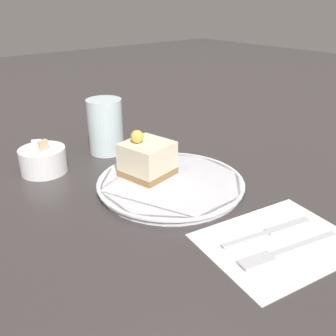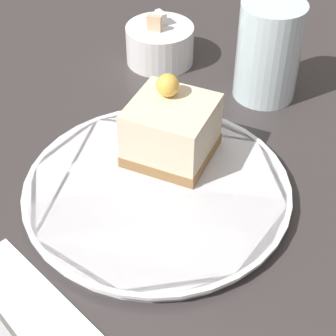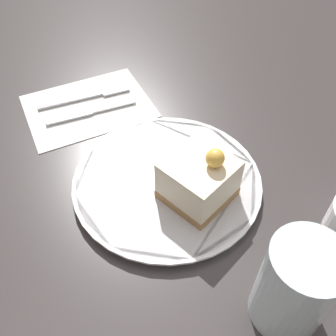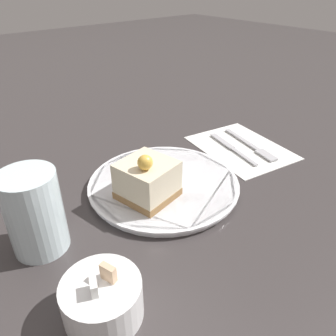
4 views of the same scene
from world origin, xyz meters
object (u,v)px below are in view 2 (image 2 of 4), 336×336
Objects in this scene: plate at (157,190)px; sugar_bowl at (160,44)px; drinking_glass at (268,51)px; cake_slice at (171,129)px.

plate is 2.98× the size of sugar_bowl.
sugar_bowl is 0.17m from drinking_glass.
cake_slice is at bearing 19.07° from plate.
drinking_glass reaches higher than plate.
plate is at bearing -172.26° from cake_slice.
drinking_glass is (0.24, -0.00, 0.06)m from plate.
drinking_glass reaches higher than cake_slice.
plate is 2.24× the size of drinking_glass.
cake_slice is at bearing 174.30° from drinking_glass.
drinking_glass is (0.19, -0.02, 0.01)m from cake_slice.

